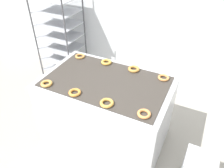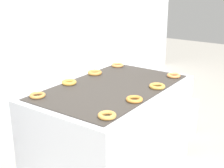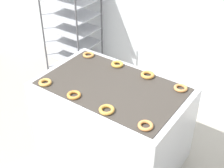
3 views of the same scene
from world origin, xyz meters
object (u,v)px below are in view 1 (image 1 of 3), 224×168
object	(u,v)px
donut_near_right	(144,114)
donut_far_right	(164,78)
donut_far_midleft	(106,62)
donut_far_midright	(134,69)
fryer_machine	(107,111)
donut_far_left	(80,56)
donut_near_midleft	(75,92)
donut_near_midright	(107,103)
donut_near_left	(46,84)
baking_rack_cart	(61,36)

from	to	relation	value
donut_near_right	donut_far_right	bearing A→B (deg)	89.48
donut_far_midleft	donut_far_midright	world-z (taller)	same
fryer_machine	donut_far_midright	size ratio (longest dim) A/B	10.46
fryer_machine	donut_far_left	size ratio (longest dim) A/B	11.42
donut_near_midleft	donut_far_midleft	world-z (taller)	donut_far_midleft
donut_far_midleft	donut_far_midright	distance (m)	0.36
fryer_machine	donut_near_right	bearing A→B (deg)	-30.13
donut_far_right	donut_near_midleft	bearing A→B (deg)	-138.45
fryer_machine	donut_near_midleft	xyz separation A→B (m)	(-0.19, -0.34, 0.46)
donut_near_midleft	donut_near_midright	world-z (taller)	donut_near_midright
donut_near_midright	donut_near_right	bearing A→B (deg)	2.67
donut_near_midright	donut_far_right	xyz separation A→B (m)	(0.37, 0.66, -0.00)
donut_near_left	donut_far_midright	size ratio (longest dim) A/B	0.91
fryer_machine	donut_near_midleft	world-z (taller)	donut_near_midleft
baking_rack_cart	donut_far_midleft	distance (m)	1.38
baking_rack_cart	donut_near_right	size ratio (longest dim) A/B	11.93
donut_near_right	donut_far_left	world-z (taller)	same
fryer_machine	donut_far_midleft	bearing A→B (deg)	116.67
fryer_machine	donut_near_midleft	bearing A→B (deg)	-118.88
donut_far_left	donut_far_right	size ratio (longest dim) A/B	0.99
donut_near_left	donut_near_midright	bearing A→B (deg)	0.32
donut_near_right	donut_near_midright	bearing A→B (deg)	-177.33
donut_near_left	donut_far_right	xyz separation A→B (m)	(1.10, 0.66, -0.00)
donut_far_right	donut_near_left	bearing A→B (deg)	-148.93
donut_near_right	donut_far_midright	size ratio (longest dim) A/B	0.92
baking_rack_cart	donut_far_midright	size ratio (longest dim) A/B	10.95
fryer_machine	baking_rack_cart	distance (m)	1.72
donut_near_midright	donut_far_midleft	size ratio (longest dim) A/B	1.05
donut_far_right	donut_near_right	bearing A→B (deg)	-90.52
donut_near_right	donut_far_midleft	size ratio (longest dim) A/B	0.97
baking_rack_cart	donut_near_midleft	distance (m)	1.79
donut_far_midleft	fryer_machine	bearing A→B (deg)	-63.33
donut_near_midleft	donut_far_midright	world-z (taller)	donut_far_midright
baking_rack_cart	donut_far_midright	xyz separation A→B (m)	(1.57, -0.65, 0.15)
baking_rack_cart	donut_near_left	distance (m)	1.58
fryer_machine	donut_far_left	bearing A→B (deg)	149.24
donut_far_midleft	donut_near_right	bearing A→B (deg)	-42.42
baking_rack_cart	donut_far_midright	distance (m)	1.70
baking_rack_cart	donut_near_midleft	world-z (taller)	baking_rack_cart
donut_near_midleft	donut_far_right	world-z (taller)	same
donut_near_midleft	donut_near_right	xyz separation A→B (m)	(0.74, 0.02, -0.00)
donut_near_right	donut_far_left	xyz separation A→B (m)	(-1.10, 0.65, -0.00)
donut_near_midright	fryer_machine	bearing A→B (deg)	118.39
donut_near_midright	donut_far_midleft	distance (m)	0.76
baking_rack_cart	donut_far_right	size ratio (longest dim) A/B	11.77
fryer_machine	donut_near_right	distance (m)	0.79
baking_rack_cart	donut_near_left	xyz separation A→B (m)	(0.83, -1.33, 0.14)
donut_near_right	donut_far_left	size ratio (longest dim) A/B	1.00
donut_far_left	donut_near_midright	bearing A→B (deg)	-42.26
baking_rack_cart	donut_far_midleft	bearing A→B (deg)	-28.38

